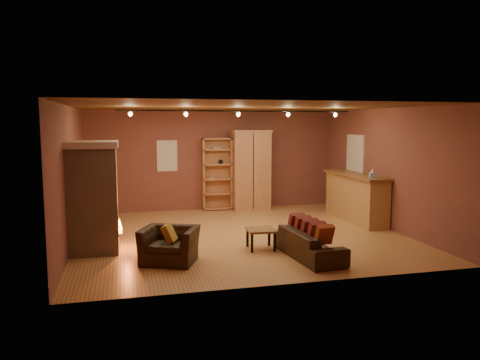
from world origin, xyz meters
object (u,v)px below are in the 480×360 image
object	(u,v)px
armchair	(169,239)
coffee_table	(261,232)
fireplace	(94,197)
loveseat	(309,238)
bookcase	(217,173)
armoire	(251,170)
bar_counter	(356,197)

from	to	relation	value
armchair	coffee_table	distance (m)	1.87
fireplace	armchair	distance (m)	1.81
loveseat	bookcase	bearing A→B (deg)	3.21
bookcase	coffee_table	distance (m)	4.42
armoire	coffee_table	xyz separation A→B (m)	(-0.93, -4.18, -0.79)
armoire	fireplace	bearing A→B (deg)	-138.84
bookcase	armoire	size ratio (longest dim) A/B	0.90
bar_counter	coffee_table	distance (m)	3.71
coffee_table	fireplace	bearing A→B (deg)	168.87
fireplace	armchair	world-z (taller)	fireplace
fireplace	coffee_table	bearing A→B (deg)	-11.13
bookcase	loveseat	xyz separation A→B (m)	(0.73, -5.12, -0.68)
armoire	bar_counter	distance (m)	3.10
bar_counter	loveseat	world-z (taller)	bar_counter
bookcase	coffee_table	world-z (taller)	bookcase
fireplace	armoire	xyz separation A→B (m)	(4.08, 3.56, 0.07)
bookcase	armoire	world-z (taller)	armoire
loveseat	bar_counter	bearing A→B (deg)	-45.56
fireplace	armchair	size ratio (longest dim) A/B	1.89
armchair	coffee_table	world-z (taller)	armchair
fireplace	bar_counter	distance (m)	6.41
armchair	armoire	bearing A→B (deg)	81.84
bookcase	coffee_table	bearing A→B (deg)	-89.63
bookcase	bar_counter	world-z (taller)	bookcase
fireplace	armchair	bearing A→B (deg)	-38.33
loveseat	coffee_table	bearing A→B (deg)	37.91
bookcase	armchair	distance (m)	5.15
bar_counter	armoire	bearing A→B (deg)	135.08
coffee_table	bar_counter	bearing A→B (deg)	33.20
armoire	armchair	world-z (taller)	armoire
armoire	coffee_table	world-z (taller)	armoire
bookcase	coffee_table	xyz separation A→B (m)	(0.03, -4.36, -0.69)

